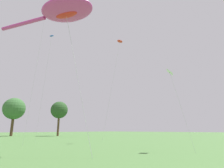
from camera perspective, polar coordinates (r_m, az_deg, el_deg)
big_show_kite at (r=20.83m, az=-14.07°, el=20.54°), size 6.15×12.58×14.05m
small_kite_triangle_green at (r=34.21m, az=2.34°, el=12.50°), size 1.36×3.88×17.29m
small_kite_bird_shape at (r=34.02m, az=-17.86°, el=12.90°), size 0.68×2.95×17.34m
small_kite_delta_white at (r=29.91m, az=-19.55°, el=18.37°), size 1.15×1.82×20.82m
small_kite_stunt_black at (r=19.76m, az=17.25°, el=2.66°), size 0.81×2.22×7.88m
tree_oak_left at (r=67.46m, az=-27.42°, el=-6.65°), size 6.73×6.73×11.74m
tree_oak_right at (r=63.07m, az=-15.62°, el=-7.61°), size 5.34×5.34×10.70m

